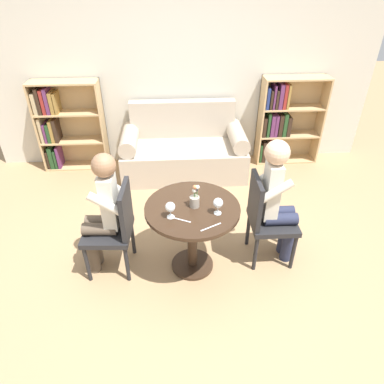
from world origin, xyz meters
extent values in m
plane|color=tan|center=(0.00, 0.00, 0.00)|extent=(16.00, 16.00, 0.00)
cube|color=beige|center=(0.00, 2.25, 1.35)|extent=(5.20, 0.05, 2.70)
cylinder|color=#382619|center=(0.00, 0.00, 0.69)|extent=(0.83, 0.83, 0.03)
cylinder|color=#382619|center=(0.00, 0.00, 0.35)|extent=(0.09, 0.09, 0.64)
cylinder|color=#382619|center=(0.00, 0.00, 0.01)|extent=(0.40, 0.40, 0.03)
cube|color=#B7A893|center=(0.00, 1.77, 0.21)|extent=(1.64, 0.80, 0.42)
cube|color=#B7A893|center=(0.00, 2.09, 0.67)|extent=(1.42, 0.16, 0.50)
cylinder|color=#B7A893|center=(-0.71, 1.77, 0.53)|extent=(0.22, 0.72, 0.22)
cylinder|color=#B7A893|center=(0.71, 1.77, 0.53)|extent=(0.22, 0.72, 0.22)
cube|color=tan|center=(-1.50, 2.19, 0.61)|extent=(0.87, 0.02, 1.21)
cube|color=tan|center=(-1.93, 2.06, 0.61)|extent=(0.02, 0.28, 1.21)
cube|color=tan|center=(-1.08, 2.06, 0.61)|extent=(0.02, 0.28, 1.21)
cube|color=tan|center=(-1.50, 2.06, 0.01)|extent=(0.83, 0.28, 0.02)
cube|color=tan|center=(-1.50, 2.06, 0.41)|extent=(0.83, 0.28, 0.02)
cube|color=tan|center=(-1.50, 2.06, 0.81)|extent=(0.83, 0.28, 0.02)
cube|color=tan|center=(-1.50, 2.06, 1.20)|extent=(0.83, 0.28, 0.02)
cube|color=#332319|center=(-1.89, 2.06, 0.15)|extent=(0.03, 0.23, 0.25)
cube|color=#234723|center=(-1.84, 2.06, 0.18)|extent=(0.05, 0.23, 0.31)
cube|color=#234723|center=(-1.79, 2.06, 0.15)|extent=(0.03, 0.23, 0.26)
cube|color=#602D5B|center=(-1.75, 2.06, 0.18)|extent=(0.03, 0.23, 0.32)
cube|color=tan|center=(-1.89, 2.06, 0.59)|extent=(0.04, 0.23, 0.34)
cube|color=#602D5B|center=(-1.84, 2.06, 0.55)|extent=(0.03, 0.23, 0.25)
cube|color=#234723|center=(-1.80, 2.06, 0.55)|extent=(0.04, 0.23, 0.25)
cube|color=olive|center=(-1.75, 2.06, 0.57)|extent=(0.04, 0.23, 0.30)
cube|color=#332319|center=(-1.70, 2.06, 0.58)|extent=(0.04, 0.23, 0.31)
cube|color=tan|center=(-1.88, 2.06, 0.95)|extent=(0.05, 0.23, 0.27)
cube|color=#332319|center=(-1.83, 2.06, 0.98)|extent=(0.04, 0.23, 0.33)
cube|color=maroon|center=(-1.77, 2.06, 0.97)|extent=(0.04, 0.23, 0.31)
cube|color=#602D5B|center=(-1.72, 2.06, 0.98)|extent=(0.04, 0.23, 0.33)
cube|color=olive|center=(-1.67, 2.06, 0.95)|extent=(0.05, 0.23, 0.27)
cube|color=olive|center=(-1.62, 2.06, 0.95)|extent=(0.03, 0.23, 0.26)
cube|color=tan|center=(1.50, 2.19, 0.61)|extent=(0.87, 0.02, 1.21)
cube|color=tan|center=(1.08, 2.06, 0.61)|extent=(0.02, 0.28, 1.21)
cube|color=tan|center=(1.93, 2.06, 0.61)|extent=(0.02, 0.28, 1.21)
cube|color=tan|center=(1.50, 2.06, 0.01)|extent=(0.83, 0.28, 0.02)
cube|color=tan|center=(1.50, 2.06, 0.41)|extent=(0.83, 0.28, 0.02)
cube|color=tan|center=(1.50, 2.06, 0.81)|extent=(0.83, 0.28, 0.02)
cube|color=tan|center=(1.50, 2.06, 1.20)|extent=(0.83, 0.28, 0.02)
cube|color=#234723|center=(1.12, 2.06, 0.15)|extent=(0.03, 0.23, 0.26)
cube|color=#332319|center=(1.16, 2.06, 0.18)|extent=(0.04, 0.23, 0.31)
cube|color=#332319|center=(1.21, 2.06, 0.19)|extent=(0.03, 0.23, 0.34)
cube|color=maroon|center=(1.25, 2.06, 0.18)|extent=(0.04, 0.23, 0.32)
cube|color=tan|center=(1.30, 2.06, 0.16)|extent=(0.04, 0.23, 0.28)
cube|color=#234723|center=(1.34, 2.06, 0.18)|extent=(0.04, 0.23, 0.31)
cube|color=tan|center=(1.39, 2.06, 0.18)|extent=(0.05, 0.23, 0.31)
cube|color=#332319|center=(1.13, 2.06, 0.56)|extent=(0.04, 0.23, 0.27)
cube|color=#234723|center=(1.18, 2.06, 0.59)|extent=(0.04, 0.23, 0.34)
cube|color=#602D5B|center=(1.24, 2.06, 0.57)|extent=(0.05, 0.23, 0.31)
cube|color=#602D5B|center=(1.29, 2.06, 0.57)|extent=(0.04, 0.23, 0.30)
cube|color=#332319|center=(1.35, 2.06, 0.57)|extent=(0.05, 0.23, 0.31)
cube|color=#234723|center=(1.41, 2.06, 0.58)|extent=(0.05, 0.23, 0.33)
cube|color=#332319|center=(1.47, 2.06, 0.55)|extent=(0.05, 0.23, 0.27)
cube|color=navy|center=(1.12, 2.06, 0.96)|extent=(0.04, 0.23, 0.29)
cube|color=#332319|center=(1.17, 2.06, 0.94)|extent=(0.03, 0.23, 0.25)
cube|color=#602D5B|center=(1.21, 2.06, 0.97)|extent=(0.03, 0.23, 0.31)
cube|color=#332319|center=(1.25, 2.06, 0.94)|extent=(0.03, 0.23, 0.25)
cube|color=#602D5B|center=(1.30, 2.06, 0.98)|extent=(0.05, 0.23, 0.33)
cube|color=maroon|center=(1.35, 2.06, 0.98)|extent=(0.04, 0.23, 0.33)
cube|color=olive|center=(1.40, 2.06, 0.98)|extent=(0.03, 0.23, 0.32)
cylinder|color=#232326|center=(-0.93, 0.24, 0.20)|extent=(0.04, 0.04, 0.40)
cylinder|color=#232326|center=(-0.95, -0.12, 0.20)|extent=(0.04, 0.04, 0.40)
cylinder|color=#232326|center=(-0.57, 0.22, 0.20)|extent=(0.04, 0.04, 0.40)
cylinder|color=#232326|center=(-0.60, -0.14, 0.20)|extent=(0.04, 0.04, 0.40)
cube|color=#232326|center=(-0.76, 0.05, 0.42)|extent=(0.45, 0.45, 0.05)
cube|color=#232326|center=(-0.57, 0.04, 0.68)|extent=(0.06, 0.38, 0.45)
cylinder|color=#232326|center=(0.94, -0.09, 0.20)|extent=(0.04, 0.04, 0.40)
cylinder|color=#232326|center=(0.94, 0.27, 0.20)|extent=(0.04, 0.04, 0.40)
cylinder|color=#232326|center=(0.58, -0.08, 0.20)|extent=(0.04, 0.04, 0.40)
cylinder|color=#232326|center=(0.59, 0.27, 0.20)|extent=(0.04, 0.04, 0.40)
cube|color=#232326|center=(0.76, 0.09, 0.42)|extent=(0.42, 0.42, 0.05)
cube|color=#232326|center=(0.57, 0.10, 0.68)|extent=(0.04, 0.38, 0.45)
cylinder|color=brown|center=(-0.92, 0.12, 0.23)|extent=(0.11, 0.11, 0.45)
cylinder|color=brown|center=(-0.92, 0.01, 0.23)|extent=(0.11, 0.11, 0.45)
cylinder|color=brown|center=(-0.81, 0.11, 0.50)|extent=(0.31, 0.13, 0.11)
cylinder|color=brown|center=(-0.82, 0.00, 0.50)|extent=(0.31, 0.13, 0.11)
cube|color=silver|center=(-0.70, 0.05, 0.76)|extent=(0.13, 0.21, 0.50)
cylinder|color=silver|center=(-0.69, 0.18, 0.83)|extent=(0.29, 0.09, 0.23)
cylinder|color=silver|center=(-0.71, -0.09, 0.83)|extent=(0.29, 0.09, 0.23)
sphere|color=#936B4C|center=(-0.70, 0.05, 1.11)|extent=(0.20, 0.20, 0.20)
cylinder|color=#282D47|center=(0.92, 0.04, 0.23)|extent=(0.11, 0.11, 0.45)
cylinder|color=#282D47|center=(0.92, 0.15, 0.23)|extent=(0.11, 0.11, 0.45)
cylinder|color=#282D47|center=(0.81, 0.04, 0.50)|extent=(0.30, 0.11, 0.11)
cylinder|color=#282D47|center=(0.81, 0.15, 0.50)|extent=(0.30, 0.11, 0.11)
cube|color=silver|center=(0.70, 0.09, 0.78)|extent=(0.12, 0.20, 0.54)
cylinder|color=silver|center=(0.70, -0.04, 0.86)|extent=(0.29, 0.07, 0.23)
cylinder|color=silver|center=(0.70, 0.23, 0.86)|extent=(0.29, 0.07, 0.23)
sphere|color=beige|center=(0.70, 0.09, 1.15)|extent=(0.21, 0.21, 0.21)
cylinder|color=white|center=(-0.19, -0.13, 0.71)|extent=(0.06, 0.06, 0.00)
cylinder|color=white|center=(-0.19, -0.13, 0.74)|extent=(0.01, 0.01, 0.07)
sphere|color=white|center=(-0.19, -0.13, 0.81)|extent=(0.08, 0.08, 0.08)
sphere|color=maroon|center=(-0.19, -0.13, 0.80)|extent=(0.06, 0.06, 0.06)
cylinder|color=white|center=(0.20, -0.10, 0.71)|extent=(0.06, 0.06, 0.00)
cylinder|color=white|center=(0.20, -0.10, 0.74)|extent=(0.01, 0.01, 0.07)
sphere|color=white|center=(0.20, -0.10, 0.81)|extent=(0.08, 0.08, 0.08)
sphere|color=beige|center=(0.20, -0.10, 0.80)|extent=(0.06, 0.06, 0.06)
cylinder|color=#9E9384|center=(0.02, 0.01, 0.75)|extent=(0.09, 0.09, 0.10)
cylinder|color=#4C7A42|center=(0.02, 0.01, 0.85)|extent=(0.00, 0.01, 0.10)
sphere|color=#E07F4C|center=(0.02, 0.01, 0.90)|extent=(0.04, 0.04, 0.04)
cylinder|color=#4C7A42|center=(0.02, 0.01, 0.83)|extent=(0.00, 0.01, 0.06)
sphere|color=silver|center=(0.02, 0.01, 0.86)|extent=(0.04, 0.04, 0.04)
cylinder|color=#4C7A42|center=(0.04, 0.01, 0.85)|extent=(0.01, 0.01, 0.10)
sphere|color=silver|center=(0.04, 0.01, 0.90)|extent=(0.04, 0.04, 0.04)
cylinder|color=#4C7A42|center=(0.03, 0.03, 0.83)|extent=(0.01, 0.00, 0.06)
sphere|color=#9E70B2|center=(0.03, 0.03, 0.86)|extent=(0.04, 0.04, 0.04)
cube|color=silver|center=(-0.11, -0.17, 0.70)|extent=(0.18, 0.09, 0.00)
cube|color=silver|center=(0.13, -0.28, 0.70)|extent=(0.17, 0.10, 0.00)
camera|label=1|loc=(-0.15, -2.36, 2.44)|focal=32.00mm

